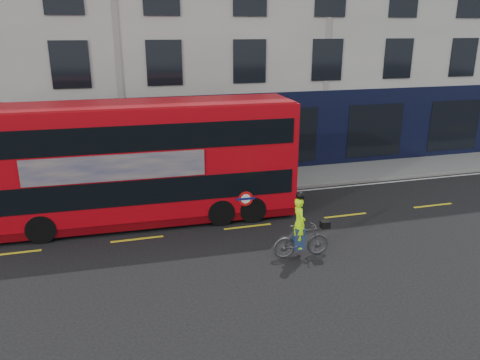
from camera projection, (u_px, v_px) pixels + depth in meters
name	position (u px, v px, depth m)	size (l,w,h in m)	color
ground	(140.00, 259.00, 14.84)	(120.00, 120.00, 0.00)	black
pavement	(129.00, 192.00, 20.77)	(60.00, 3.00, 0.12)	slate
kerb	(131.00, 203.00, 19.40)	(60.00, 0.12, 0.13)	slate
building_terrace	(112.00, 18.00, 24.39)	(50.00, 10.07, 15.00)	#BAB8AF
road_edge_line	(132.00, 207.00, 19.14)	(58.00, 0.10, 0.01)	silver
lane_dashes	(137.00, 239.00, 16.21)	(58.00, 0.12, 0.01)	yellow
bus	(146.00, 162.00, 17.17)	(11.19, 2.87, 4.48)	#B30710
cyclist	(301.00, 235.00, 14.76)	(1.88, 0.61, 2.21)	#434448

